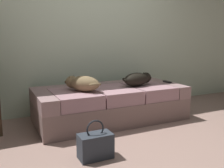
% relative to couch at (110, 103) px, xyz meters
% --- Properties ---
extents(ground_plane, '(10.00, 10.00, 0.00)m').
position_rel_couch_xyz_m(ground_plane, '(0.00, -1.12, -0.23)').
color(ground_plane, gray).
extents(back_wall, '(6.40, 0.10, 2.80)m').
position_rel_couch_xyz_m(back_wall, '(0.00, 0.68, 1.17)').
color(back_wall, silver).
rests_on(back_wall, ground).
extents(couch, '(2.05, 0.95, 0.47)m').
position_rel_couch_xyz_m(couch, '(0.00, 0.00, 0.00)').
color(couch, gray).
rests_on(couch, ground).
extents(dog_tan, '(0.44, 0.53, 0.20)m').
position_rel_couch_xyz_m(dog_tan, '(-0.44, -0.08, 0.33)').
color(dog_tan, olive).
rests_on(dog_tan, couch).
extents(dog_dark, '(0.54, 0.33, 0.19)m').
position_rel_couch_xyz_m(dog_dark, '(0.39, -0.08, 0.33)').
color(dog_dark, black).
rests_on(dog_dark, couch).
extents(tv_remote, '(0.06, 0.15, 0.02)m').
position_rel_couch_xyz_m(tv_remote, '(0.94, -0.05, 0.25)').
color(tv_remote, black).
rests_on(tv_remote, couch).
extents(handbag, '(0.32, 0.18, 0.38)m').
position_rel_couch_xyz_m(handbag, '(-0.63, -0.99, -0.11)').
color(handbag, '#2F3741').
rests_on(handbag, ground).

